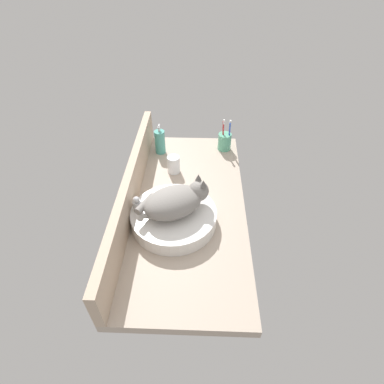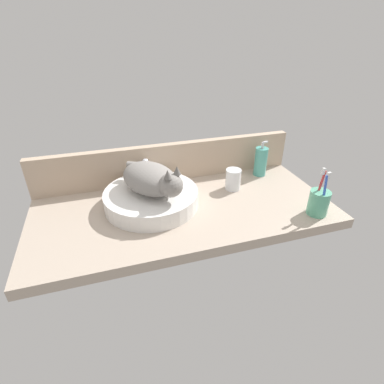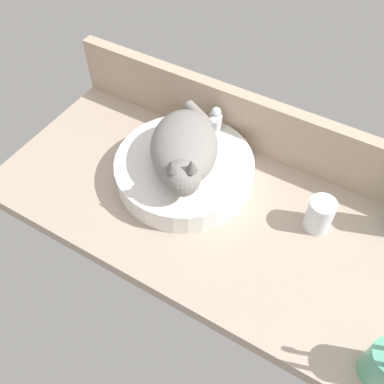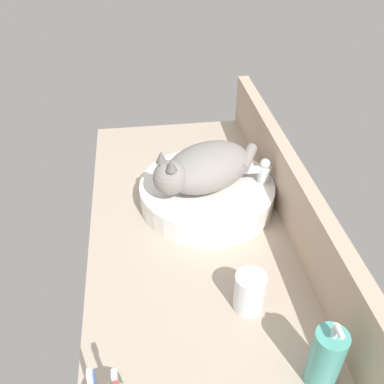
{
  "view_description": "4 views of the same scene",
  "coord_description": "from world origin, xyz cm",
  "px_view_note": "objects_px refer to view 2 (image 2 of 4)",
  "views": [
    {
      "loc": [
        -100.72,
        -5.96,
        97.01
      ],
      "look_at": [
        -3.46,
        -2.57,
        10.54
      ],
      "focal_mm": 28.0,
      "sensor_mm": 36.0,
      "label": 1
    },
    {
      "loc": [
        -26.35,
        -96.53,
        64.0
      ],
      "look_at": [
        2.8,
        -2.18,
        7.48
      ],
      "focal_mm": 28.0,
      "sensor_mm": 36.0,
      "label": 2
    },
    {
      "loc": [
        28.61,
        -59.79,
        88.32
      ],
      "look_at": [
        -4.16,
        -4.04,
        8.08
      ],
      "focal_mm": 40.0,
      "sensor_mm": 36.0,
      "label": 3
    },
    {
      "loc": [
        80.56,
        -11.74,
        75.04
      ],
      "look_at": [
        -2.82,
        -0.4,
        10.95
      ],
      "focal_mm": 40.0,
      "sensor_mm": 36.0,
      "label": 4
    }
  ],
  "objects_px": {
    "sink_basin": "(151,198)",
    "faucet": "(147,173)",
    "toothbrush_cup": "(319,202)",
    "water_glass": "(233,180)",
    "cat": "(152,179)",
    "soap_dispenser": "(261,161)"
  },
  "relations": [
    {
      "from": "water_glass",
      "to": "sink_basin",
      "type": "bearing_deg",
      "value": -175.22
    },
    {
      "from": "toothbrush_cup",
      "to": "water_glass",
      "type": "distance_m",
      "value": 0.36
    },
    {
      "from": "water_glass",
      "to": "toothbrush_cup",
      "type": "bearing_deg",
      "value": -50.59
    },
    {
      "from": "cat",
      "to": "soap_dispenser",
      "type": "relative_size",
      "value": 1.8
    },
    {
      "from": "cat",
      "to": "soap_dispenser",
      "type": "height_order",
      "value": "cat"
    },
    {
      "from": "faucet",
      "to": "cat",
      "type": "bearing_deg",
      "value": -90.2
    },
    {
      "from": "sink_basin",
      "to": "water_glass",
      "type": "distance_m",
      "value": 0.36
    },
    {
      "from": "sink_basin",
      "to": "toothbrush_cup",
      "type": "bearing_deg",
      "value": -22.53
    },
    {
      "from": "toothbrush_cup",
      "to": "sink_basin",
      "type": "bearing_deg",
      "value": 157.47
    },
    {
      "from": "sink_basin",
      "to": "toothbrush_cup",
      "type": "distance_m",
      "value": 0.64
    },
    {
      "from": "faucet",
      "to": "toothbrush_cup",
      "type": "xyz_separation_m",
      "value": [
        0.58,
        -0.39,
        -0.02
      ]
    },
    {
      "from": "soap_dispenser",
      "to": "water_glass",
      "type": "relative_size",
      "value": 1.84
    },
    {
      "from": "cat",
      "to": "toothbrush_cup",
      "type": "distance_m",
      "value": 0.63
    },
    {
      "from": "sink_basin",
      "to": "cat",
      "type": "distance_m",
      "value": 0.09
    },
    {
      "from": "cat",
      "to": "soap_dispenser",
      "type": "xyz_separation_m",
      "value": [
        0.53,
        0.13,
        -0.05
      ]
    },
    {
      "from": "sink_basin",
      "to": "soap_dispenser",
      "type": "relative_size",
      "value": 2.2
    },
    {
      "from": "soap_dispenser",
      "to": "toothbrush_cup",
      "type": "xyz_separation_m",
      "value": [
        0.05,
        -0.36,
        -0.02
      ]
    },
    {
      "from": "soap_dispenser",
      "to": "faucet",
      "type": "bearing_deg",
      "value": 177.62
    },
    {
      "from": "water_glass",
      "to": "cat",
      "type": "bearing_deg",
      "value": -173.28
    },
    {
      "from": "sink_basin",
      "to": "faucet",
      "type": "bearing_deg",
      "value": 86.84
    },
    {
      "from": "toothbrush_cup",
      "to": "water_glass",
      "type": "xyz_separation_m",
      "value": [
        -0.23,
        0.27,
        -0.01
      ]
    },
    {
      "from": "cat",
      "to": "faucet",
      "type": "bearing_deg",
      "value": 89.8
    }
  ]
}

